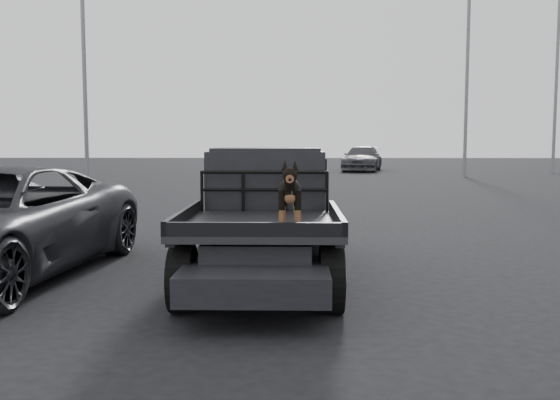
{
  "coord_description": "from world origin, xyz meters",
  "views": [
    {
      "loc": [
        1.08,
        -6.98,
        1.92
      ],
      "look_at": [
        0.95,
        -0.58,
        1.3
      ],
      "focal_mm": 40.0,
      "sensor_mm": 36.0,
      "label": 1
    }
  ],
  "objects_px": {
    "flatbed_ute": "(264,246)",
    "distant_car_b": "(362,159)",
    "floodlight_near": "(82,6)",
    "dog": "(290,196)",
    "floodlight_far": "(558,32)",
    "floodlight_mid": "(468,37)"
  },
  "relations": [
    {
      "from": "floodlight_far",
      "to": "floodlight_mid",
      "type": "bearing_deg",
      "value": -150.63
    },
    {
      "from": "distant_car_b",
      "to": "floodlight_far",
      "type": "height_order",
      "value": "floodlight_far"
    },
    {
      "from": "dog",
      "to": "floodlight_mid",
      "type": "relative_size",
      "value": 0.06
    },
    {
      "from": "distant_car_b",
      "to": "floodlight_far",
      "type": "bearing_deg",
      "value": -2.1
    },
    {
      "from": "dog",
      "to": "floodlight_near",
      "type": "distance_m",
      "value": 22.98
    },
    {
      "from": "floodlight_near",
      "to": "floodlight_far",
      "type": "relative_size",
      "value": 0.96
    },
    {
      "from": "distant_car_b",
      "to": "floodlight_near",
      "type": "relative_size",
      "value": 0.37
    },
    {
      "from": "floodlight_near",
      "to": "floodlight_mid",
      "type": "relative_size",
      "value": 1.07
    },
    {
      "from": "floodlight_mid",
      "to": "floodlight_near",
      "type": "bearing_deg",
      "value": -163.01
    },
    {
      "from": "dog",
      "to": "distant_car_b",
      "type": "bearing_deg",
      "value": 82.21
    },
    {
      "from": "floodlight_far",
      "to": "flatbed_ute",
      "type": "bearing_deg",
      "value": -119.09
    },
    {
      "from": "flatbed_ute",
      "to": "dog",
      "type": "relative_size",
      "value": 7.3
    },
    {
      "from": "flatbed_ute",
      "to": "dog",
      "type": "xyz_separation_m",
      "value": [
        0.37,
        -1.49,
        0.83
      ]
    },
    {
      "from": "dog",
      "to": "floodlight_far",
      "type": "bearing_deg",
      "value": 62.74
    },
    {
      "from": "flatbed_ute",
      "to": "floodlight_near",
      "type": "distance_m",
      "value": 21.79
    },
    {
      "from": "flatbed_ute",
      "to": "floodlight_near",
      "type": "xyz_separation_m",
      "value": [
        -8.63,
        18.68,
        7.17
      ]
    },
    {
      "from": "dog",
      "to": "floodlight_far",
      "type": "relative_size",
      "value": 0.05
    },
    {
      "from": "flatbed_ute",
      "to": "floodlight_far",
      "type": "bearing_deg",
      "value": 60.91
    },
    {
      "from": "flatbed_ute",
      "to": "distant_car_b",
      "type": "xyz_separation_m",
      "value": [
        4.72,
        30.31,
        0.3
      ]
    },
    {
      "from": "floodlight_near",
      "to": "dog",
      "type": "bearing_deg",
      "value": -65.96
    },
    {
      "from": "flatbed_ute",
      "to": "dog",
      "type": "bearing_deg",
      "value": -76.19
    },
    {
      "from": "flatbed_ute",
      "to": "floodlight_near",
      "type": "relative_size",
      "value": 0.38
    }
  ]
}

